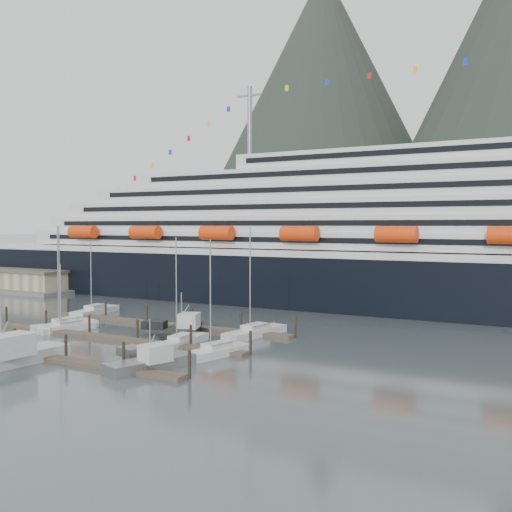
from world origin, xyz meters
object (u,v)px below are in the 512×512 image
(sailboat_a, at_px, (65,326))
(sailboat_c, at_px, (66,328))
(sailboat_d, at_px, (181,342))
(sailboat_g, at_px, (255,333))
(sailboat_h, at_px, (216,352))
(trawler_c, at_px, (1,358))
(sailboat_b, at_px, (65,326))
(cruise_ship, at_px, (434,246))
(warehouse, at_px, (11,280))
(trawler_e, at_px, (181,330))
(trawler_d, at_px, (150,362))
(sailboat_e, at_px, (95,312))

(sailboat_a, height_order, sailboat_c, sailboat_a)
(sailboat_d, xyz_separation_m, sailboat_g, (5.34, 10.83, 0.03))
(sailboat_h, height_order, trawler_c, sailboat_h)
(sailboat_b, distance_m, trawler_c, 24.72)
(cruise_ship, height_order, sailboat_g, cruise_ship)
(sailboat_a, relative_size, sailboat_g, 1.01)
(cruise_ship, height_order, trawler_c, cruise_ship)
(warehouse, relative_size, trawler_e, 4.07)
(sailboat_a, distance_m, sailboat_g, 29.91)
(sailboat_d, distance_m, trawler_c, 22.43)
(trawler_c, bearing_deg, cruise_ship, -20.93)
(sailboat_d, height_order, trawler_d, sailboat_d)
(cruise_ship, bearing_deg, sailboat_h, -105.03)
(warehouse, xyz_separation_m, sailboat_c, (58.23, -36.86, -1.85))
(sailboat_b, height_order, trawler_e, sailboat_b)
(cruise_ship, xyz_separation_m, trawler_c, (-32.94, -69.93, -11.04))
(trawler_c, bearing_deg, sailboat_d, -25.00)
(sailboat_e, relative_size, trawler_d, 1.24)
(sailboat_a, relative_size, sailboat_c, 1.56)
(sailboat_b, relative_size, trawler_c, 1.02)
(sailboat_b, relative_size, sailboat_e, 1.21)
(trawler_d, bearing_deg, sailboat_e, 69.34)
(sailboat_d, bearing_deg, sailboat_h, -116.42)
(sailboat_c, distance_m, sailboat_e, 17.09)
(sailboat_d, distance_m, trawler_d, 13.23)
(sailboat_c, height_order, trawler_c, sailboat_c)
(sailboat_c, height_order, sailboat_h, sailboat_h)
(cruise_ship, xyz_separation_m, sailboat_h, (-14.36, -53.47, -11.60))
(warehouse, height_order, sailboat_d, sailboat_d)
(cruise_ship, relative_size, sailboat_g, 12.84)
(trawler_c, bearing_deg, sailboat_g, -23.93)
(warehouse, xyz_separation_m, sailboat_h, (87.67, -40.53, -1.80))
(warehouse, xyz_separation_m, sailboat_a, (56.99, -35.96, -1.79))
(sailboat_c, relative_size, sailboat_e, 0.78)
(sailboat_d, relative_size, sailboat_h, 1.00)
(sailboat_h, bearing_deg, trawler_c, 145.48)
(sailboat_a, bearing_deg, cruise_ship, -23.18)
(warehouse, bearing_deg, sailboat_e, -23.85)
(warehouse, height_order, sailboat_c, sailboat_c)
(sailboat_e, bearing_deg, sailboat_b, -161.27)
(trawler_e, bearing_deg, sailboat_b, 80.56)
(trawler_c, xyz_separation_m, trawler_e, (6.86, 25.15, -0.10))
(sailboat_a, xyz_separation_m, trawler_c, (12.10, -21.02, 0.54))
(sailboat_c, bearing_deg, trawler_d, -102.05)
(sailboat_b, distance_m, trawler_e, 19.75)
(sailboat_d, height_order, sailboat_e, sailboat_d)
(warehouse, relative_size, sailboat_d, 3.09)
(trawler_d, relative_size, trawler_e, 0.97)
(warehouse, xyz_separation_m, trawler_e, (75.95, -31.84, -1.35))
(warehouse, relative_size, sailboat_e, 3.38)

